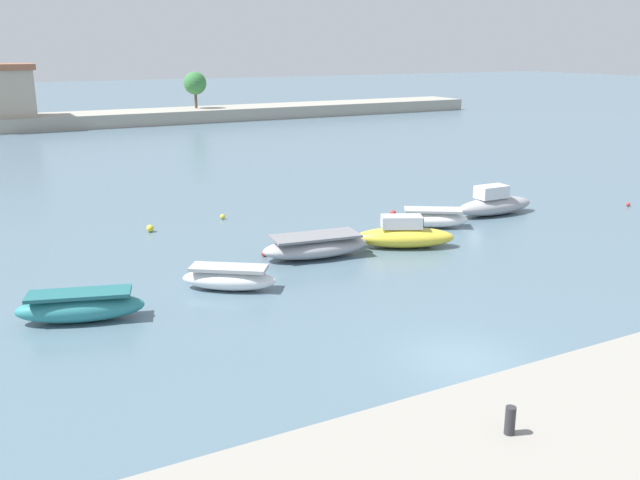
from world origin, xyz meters
TOP-DOWN VIEW (x-y plane):
  - ground_plane at (0.00, 0.00)m, footprint 400.00×400.00m
  - mooring_bollard at (-3.91, -6.17)m, footprint 0.24×0.24m
  - moored_boat_0 at (-10.52, 9.49)m, footprint 4.92×2.79m
  - moored_boat_1 at (-4.34, 10.12)m, footprint 4.07×3.40m
  - moored_boat_2 at (1.09, 12.52)m, footprint 5.62×2.78m
  - moored_boat_3 at (5.95, 11.91)m, footprint 5.32×3.85m
  - moored_boat_4 at (9.74, 14.51)m, footprint 4.22×3.45m
  - moored_boat_5 at (14.93, 15.16)m, footprint 5.54×1.83m
  - mooring_buoy_0 at (-4.83, 21.08)m, footprint 0.41×0.41m
  - mooring_buoy_1 at (24.16, 12.75)m, footprint 0.25×0.25m
  - mooring_buoy_2 at (-0.22, 21.95)m, footprint 0.30×0.30m
  - mooring_buoy_3 at (9.27, 17.81)m, footprint 0.36×0.36m
  - mooring_buoy_4 at (-1.09, 13.80)m, footprint 0.30×0.30m
  - distant_shoreline at (-6.40, 76.51)m, footprint 119.50×7.65m

SIDE VIEW (x-z plane):
  - ground_plane at x=0.00m, z-range 0.00..0.00m
  - mooring_buoy_1 at x=24.16m, z-range 0.00..0.25m
  - mooring_buoy_2 at x=-0.22m, z-range 0.00..0.30m
  - mooring_buoy_4 at x=-1.09m, z-range 0.00..0.30m
  - mooring_buoy_3 at x=9.27m, z-range 0.00..0.36m
  - mooring_buoy_0 at x=-4.83m, z-range 0.00..0.41m
  - moored_boat_1 at x=-4.34m, z-range -0.02..1.02m
  - moored_boat_4 at x=9.74m, z-range -0.02..1.04m
  - moored_boat_2 at x=1.09m, z-range -0.02..1.11m
  - moored_boat_0 at x=-10.52m, z-range -0.02..1.13m
  - moored_boat_3 at x=5.95m, z-range -0.21..1.45m
  - moored_boat_5 at x=14.93m, z-range -0.26..1.58m
  - mooring_bollard at x=-3.91m, z-range 1.72..2.38m
  - distant_shoreline at x=-6.40m, z-range -1.74..6.23m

